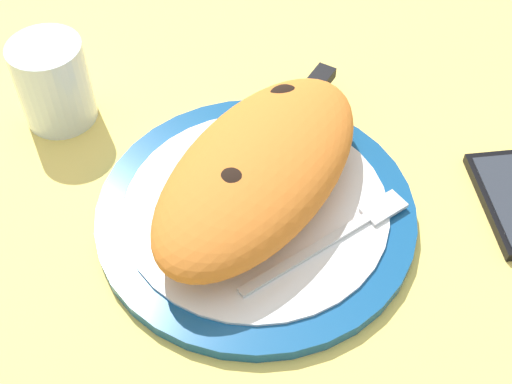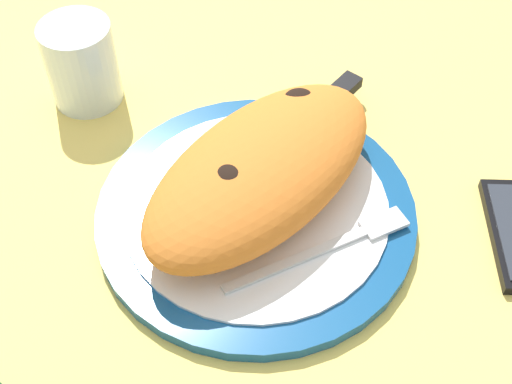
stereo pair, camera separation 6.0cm
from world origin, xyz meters
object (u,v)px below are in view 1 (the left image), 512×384
at_px(plate, 256,212).
at_px(knife, 290,118).
at_px(calzone, 259,170).
at_px(fork, 340,234).
at_px(water_glass, 54,86).

bearing_deg(plate, knife, 27.67).
height_order(calzone, fork, calzone).
xyz_separation_m(fork, water_glass, (-0.07, 0.31, 0.02)).
distance_m(plate, fork, 0.08).
distance_m(calzone, water_glass, 0.24).
distance_m(fork, knife, 0.15).
bearing_deg(fork, plate, 110.59).
bearing_deg(plate, water_glass, 101.12).
bearing_deg(water_glass, plate, -78.88).
relative_size(calzone, fork, 1.62).
bearing_deg(water_glass, fork, -76.54).
xyz_separation_m(calzone, water_glass, (-0.06, 0.23, -0.01)).
relative_size(calzone, knife, 1.16).
bearing_deg(fork, calzone, 101.60).
xyz_separation_m(plate, fork, (0.03, -0.07, 0.01)).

